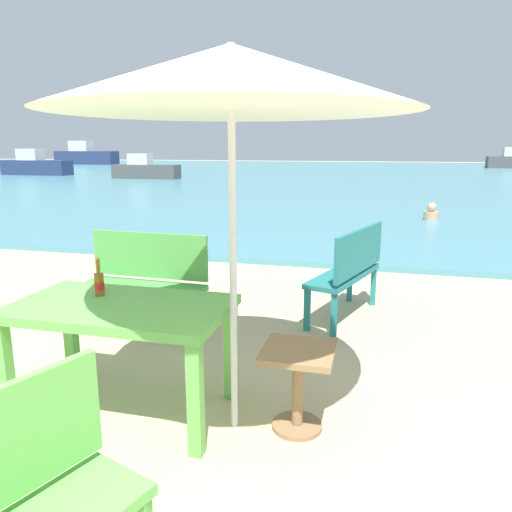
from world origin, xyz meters
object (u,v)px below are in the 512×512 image
swimmer_person (431,213)px  boat_ferry (145,170)px  bench_green_right (146,276)px  side_table_wood (298,377)px  beer_bottle_amber (99,282)px  patio_umbrella (231,79)px  bench_teal_center (350,268)px  boat_barge (86,156)px  boat_fishing_trawler (36,166)px  picnic_table_green (121,320)px

swimmer_person → boat_ferry: bearing=137.9°
bench_green_right → swimmer_person: (3.31, 7.79, -0.30)m
side_table_wood → bench_green_right: 2.16m
beer_bottle_amber → patio_umbrella: patio_umbrella is taller
patio_umbrella → bench_teal_center: (0.57, 2.22, -1.58)m
boat_barge → boat_fishing_trawler: bearing=-65.6°
swimmer_person → bench_teal_center: bearing=-101.7°
beer_bottle_amber → side_table_wood: bearing=-2.2°
beer_bottle_amber → bench_teal_center: beer_bottle_amber is taller
boat_barge → picnic_table_green: bearing=-56.5°
swimmer_person → boat_fishing_trawler: size_ratio=0.10×
boat_ferry → boat_barge: (-15.74, 18.51, 0.33)m
boat_fishing_trawler → boat_ferry: bearing=-10.9°
picnic_table_green → bench_teal_center: bearing=59.0°
side_table_wood → bench_teal_center: (0.18, 2.15, 0.19)m
bench_teal_center → boat_barge: boat_barge is taller
boat_ferry → patio_umbrella: bearing=-61.8°
side_table_wood → swimmer_person: 9.25m
picnic_table_green → beer_bottle_amber: beer_bottle_amber is taller
beer_bottle_amber → boat_fishing_trawler: bearing=129.1°
boat_ferry → boat_barge: bearing=130.4°
swimmer_person → boat_barge: 42.34m
beer_bottle_amber → boat_ferry: 23.64m
bench_teal_center → boat_barge: 46.75m
side_table_wood → bench_green_right: bearing=142.1°
boat_fishing_trawler → side_table_wood: bearing=-48.9°
patio_umbrella → beer_bottle_amber: bearing=173.1°
boat_barge → swimmer_person: bearing=-46.4°
beer_bottle_amber → boat_ferry: bearing=116.2°
swimmer_person → boat_fishing_trawler: bearing=147.5°
side_table_wood → swimmer_person: bearing=79.9°
boat_barge → bench_teal_center: bearing=-53.6°
patio_umbrella → swimmer_person: size_ratio=5.61×
swimmer_person → boat_fishing_trawler: boat_fishing_trawler is taller
patio_umbrella → side_table_wood: bearing=9.8°
bench_teal_center → boat_barge: bearing=126.4°
picnic_table_green → bench_teal_center: 2.60m
bench_green_right → boat_barge: (-25.87, 38.45, 0.34)m
beer_bottle_amber → bench_green_right: size_ratio=0.22×
patio_umbrella → boat_ferry: size_ratio=0.64×
side_table_wood → boat_barge: 48.39m
bench_teal_center → boat_ferry: 22.57m
swimmer_person → bench_green_right: bearing=-113.1°
boat_ferry → bench_teal_center: bearing=-57.9°
side_table_wood → swimmer_person: side_table_wood is taller
beer_bottle_amber → patio_umbrella: bearing=-6.9°
picnic_table_green → side_table_wood: 1.20m
patio_umbrella → bench_teal_center: size_ratio=1.84×
swimmer_person → side_table_wood: bearing=-100.1°
beer_bottle_amber → side_table_wood: (1.38, -0.05, -0.50)m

